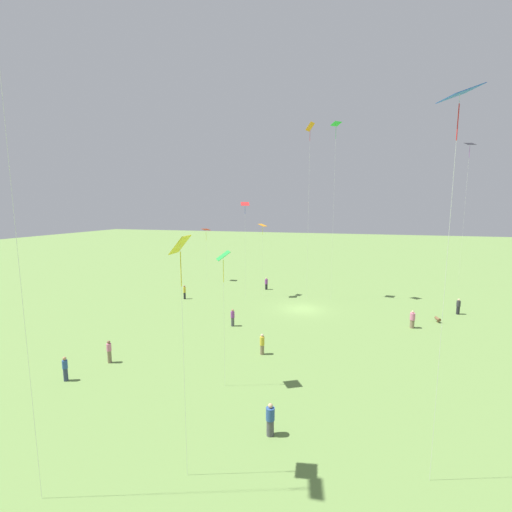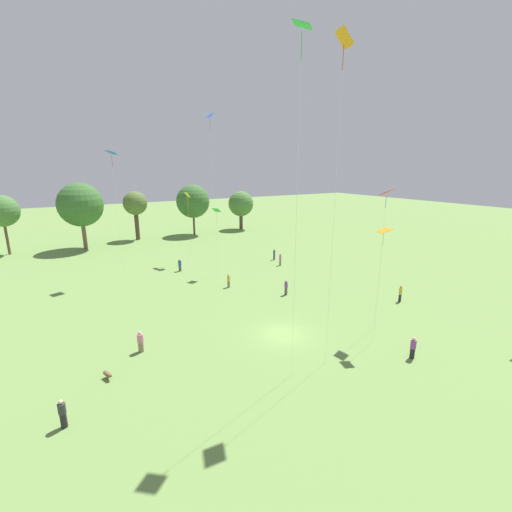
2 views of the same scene
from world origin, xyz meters
TOP-DOWN VIEW (x-y plane):
  - ground_plane at (0.00, 0.00)m, footprint 240.00×240.00m
  - person_0 at (11.78, 17.68)m, footprint 0.45×0.45m
  - person_1 at (-16.63, -2.81)m, footprint 0.55×0.55m
  - person_2 at (1.19, 13.07)m, footprint 0.42×0.42m
  - person_3 at (-11.15, 3.26)m, footprint 0.66×0.66m
  - person_4 at (12.76, 20.78)m, footprint 0.45×0.45m
  - person_5 at (5.68, 7.57)m, footprint 0.41×0.41m
  - person_6 at (-1.75, 22.36)m, footprint 0.60×0.60m
  - person_7 at (6.29, -8.02)m, footprint 0.58×0.58m
  - person_8 at (15.02, -0.23)m, footprint 0.44×0.44m
  - kite_1 at (7.81, -3.08)m, footprint 1.31×1.26m
  - kite_2 at (-8.97, 23.31)m, footprint 1.45×1.48m
  - kite_3 at (1.08, 25.92)m, footprint 0.68×0.97m
  - kite_4 at (2.26, 18.42)m, footprint 1.16×1.21m
  - kite_5 at (16.83, -11.11)m, footprint 1.16×1.12m
  - kite_6 at (-2.87, -5.24)m, footprint 1.40×1.40m
  - kite_7 at (0.19, -5.25)m, footprint 1.04×1.32m
  - kite_8 at (-20.53, -18.02)m, footprint 1.49×1.44m
  - kite_9 at (5.96, -4.67)m, footprint 1.11×1.14m
  - dog_0 at (-13.90, 0.71)m, footprint 0.50×0.82m

SIDE VIEW (x-z plane):
  - ground_plane at x=0.00m, z-range 0.00..0.00m
  - dog_0 at x=-13.90m, z-range 0.08..0.61m
  - person_2 at x=1.19m, z-range 0.00..1.68m
  - person_3 at x=-11.15m, z-range -0.02..1.71m
  - person_7 at x=6.29m, z-range -0.01..1.71m
  - person_6 at x=-1.75m, z-range -0.02..1.72m
  - person_4 at x=12.76m, z-range 0.01..1.70m
  - person_5 at x=5.68m, z-range 0.00..1.71m
  - person_1 at x=-16.63m, z-range -0.01..1.73m
  - person_0 at x=11.78m, z-range 0.01..1.74m
  - person_8 at x=15.02m, z-range 0.02..1.79m
  - kite_5 at x=16.83m, z-range 3.80..12.13m
  - kite_4 at x=2.26m, z-range 3.86..12.72m
  - kite_9 at x=5.96m, z-range 4.27..13.72m
  - kite_3 at x=1.08m, z-range 4.47..14.90m
  - kite_1 at x=7.81m, z-range 5.49..17.71m
  - kite_2 at x=-8.97m, z-range 7.18..23.01m
  - kite_8 at x=-20.53m, z-range 9.29..29.90m
  - kite_6 at x=-2.87m, z-range 9.42..30.95m
  - kite_7 at x=0.19m, z-range 9.46..31.15m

